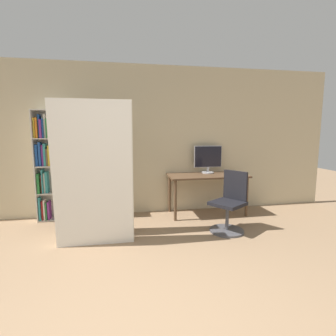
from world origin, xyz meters
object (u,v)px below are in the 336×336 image
object	(u,v)px
monitor	(208,158)
mattress_near	(94,174)
office_chair	(229,207)
bookshelf	(50,164)
mattress_far	(96,171)

from	to	relation	value
monitor	mattress_near	world-z (taller)	mattress_near
office_chair	bookshelf	world-z (taller)	bookshelf
monitor	mattress_far	bearing A→B (deg)	-157.18
mattress_far	monitor	bearing A→B (deg)	22.82
monitor	office_chair	world-z (taller)	monitor
office_chair	mattress_far	bearing A→B (deg)	173.58
monitor	mattress_near	bearing A→B (deg)	-149.39
mattress_near	mattress_far	bearing A→B (deg)	90.00
monitor	office_chair	size ratio (longest dim) A/B	0.58
mattress_far	mattress_near	bearing A→B (deg)	-90.00
bookshelf	mattress_far	size ratio (longest dim) A/B	0.97
mattress_near	bookshelf	bearing A→B (deg)	124.63
bookshelf	mattress_far	distance (m)	1.19
bookshelf	mattress_near	distance (m)	1.45
mattress_near	office_chair	bearing A→B (deg)	3.39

